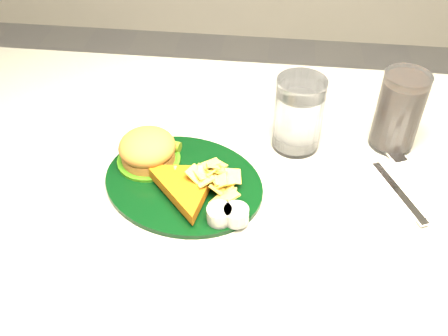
% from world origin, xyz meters
% --- Properties ---
extents(table, '(1.20, 0.80, 0.75)m').
position_xyz_m(table, '(0.00, 0.00, 0.38)').
color(table, '#9E9A8F').
rests_on(table, ground).
extents(dinner_plate, '(0.33, 0.31, 0.06)m').
position_xyz_m(dinner_plate, '(-0.09, -0.01, 0.78)').
color(dinner_plate, black).
rests_on(dinner_plate, table).
extents(water_glass, '(0.09, 0.09, 0.13)m').
position_xyz_m(water_glass, '(0.09, 0.12, 0.82)').
color(water_glass, silver).
rests_on(water_glass, table).
extents(cola_glass, '(0.09, 0.09, 0.14)m').
position_xyz_m(cola_glass, '(0.26, 0.14, 0.82)').
color(cola_glass, black).
rests_on(cola_glass, table).
extents(fork_napkin, '(0.21, 0.23, 0.01)m').
position_xyz_m(fork_napkin, '(0.26, 0.02, 0.76)').
color(fork_napkin, white).
rests_on(fork_napkin, table).
extents(spoon, '(0.09, 0.13, 0.01)m').
position_xyz_m(spoon, '(-0.13, 0.03, 0.75)').
color(spoon, silver).
rests_on(spoon, table).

